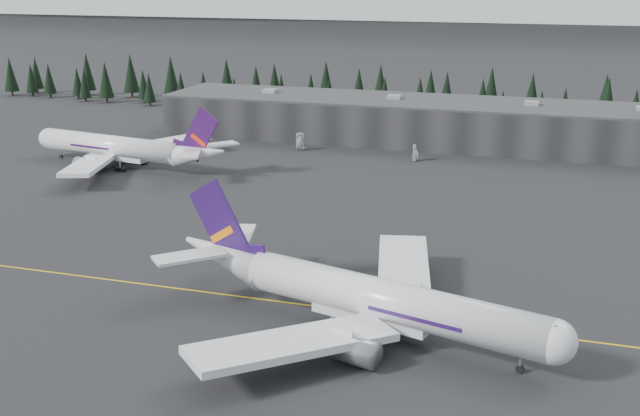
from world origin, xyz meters
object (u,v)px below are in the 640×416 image
(terminal, at_px, (427,121))
(jet_main, at_px, (356,294))
(gse_vehicle_a, at_px, (300,148))
(gse_vehicle_b, at_px, (415,158))
(jet_parked, at_px, (126,148))

(terminal, bearing_deg, jet_main, -83.85)
(gse_vehicle_a, height_order, gse_vehicle_b, gse_vehicle_b)
(gse_vehicle_a, distance_m, gse_vehicle_b, 34.33)
(terminal, distance_m, jet_main, 133.50)
(jet_main, relative_size, gse_vehicle_b, 13.49)
(gse_vehicle_a, bearing_deg, jet_parked, -155.18)
(jet_parked, bearing_deg, gse_vehicle_a, -127.98)
(jet_parked, height_order, gse_vehicle_a, jet_parked)
(jet_main, relative_size, gse_vehicle_a, 12.27)
(terminal, bearing_deg, jet_parked, -140.93)
(terminal, bearing_deg, gse_vehicle_a, -145.18)
(terminal, xyz_separation_m, jet_main, (14.29, -132.72, -1.00))
(gse_vehicle_a, relative_size, gse_vehicle_b, 1.10)
(jet_parked, height_order, gse_vehicle_b, jet_parked)
(jet_main, height_order, gse_vehicle_a, jet_main)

